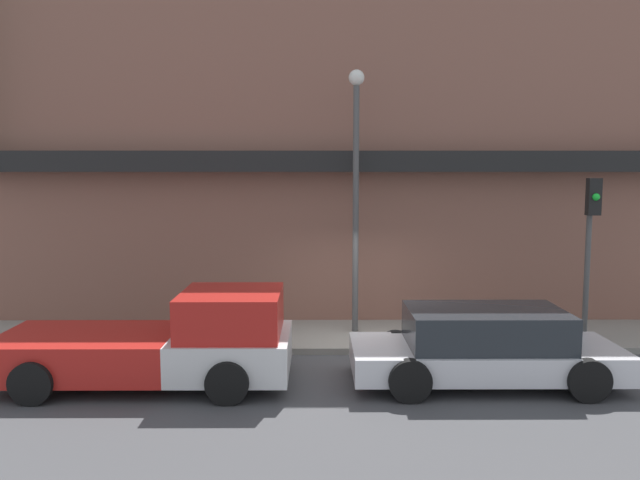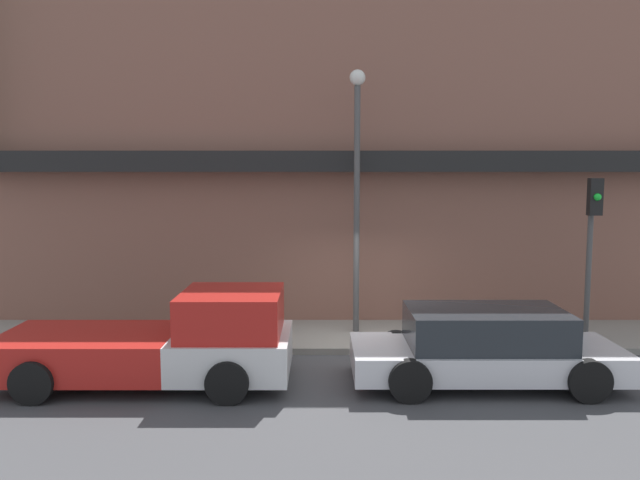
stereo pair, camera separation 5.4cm
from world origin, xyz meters
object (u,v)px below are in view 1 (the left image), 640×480
object	(u,v)px
parked_car	(485,347)
fire_hydrant	(209,326)
street_lamp	(356,172)
traffic_light	(591,229)
pickup_truck	(167,343)

from	to	relation	value
parked_car	fire_hydrant	size ratio (longest dim) A/B	8.22
fire_hydrant	street_lamp	bearing A→B (deg)	11.52
street_lamp	traffic_light	bearing A→B (deg)	-9.19
parked_car	fire_hydrant	distance (m)	6.05
pickup_truck	parked_car	bearing A→B (deg)	0.73
street_lamp	traffic_light	xyz separation A→B (m)	(5.08, -0.82, -1.24)
street_lamp	parked_car	bearing A→B (deg)	-56.28
street_lamp	traffic_light	distance (m)	5.29
pickup_truck	traffic_light	xyz separation A→B (m)	(8.70, 2.43, 1.85)
pickup_truck	street_lamp	bearing A→B (deg)	42.57
traffic_light	parked_car	bearing A→B (deg)	-140.15
fire_hydrant	pickup_truck	bearing A→B (deg)	-97.31
pickup_truck	fire_hydrant	bearing A→B (deg)	83.42
pickup_truck	fire_hydrant	size ratio (longest dim) A/B	8.88
parked_car	fire_hydrant	world-z (taller)	parked_car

